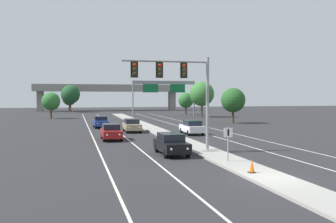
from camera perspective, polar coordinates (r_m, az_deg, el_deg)
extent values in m
plane|color=#28282B|center=(20.98, 14.92, -9.70)|extent=(260.00, 260.00, 0.00)
cube|color=#9E9B93|center=(37.58, 1.66, -4.20)|extent=(2.40, 110.00, 0.15)
cube|color=silver|center=(43.54, -6.78, -3.42)|extent=(0.14, 100.00, 0.01)
cube|color=silver|center=(45.61, 5.04, -3.15)|extent=(0.14, 100.00, 0.01)
cube|color=silver|center=(43.27, -11.13, -3.48)|extent=(0.14, 100.00, 0.01)
cube|color=silver|center=(46.77, 8.88, -3.03)|extent=(0.14, 100.00, 0.01)
cylinder|color=gray|center=(30.19, 5.83, 1.18)|extent=(0.24, 0.24, 7.20)
cylinder|color=gray|center=(29.36, -0.34, 7.41)|extent=(6.67, 0.16, 0.16)
cube|color=black|center=(29.71, 2.34, 6.10)|extent=(0.56, 0.06, 1.20)
cube|color=#38330F|center=(29.67, 2.36, 6.10)|extent=(0.32, 0.32, 1.00)
sphere|color=red|center=(29.53, 2.45, 6.74)|extent=(0.22, 0.22, 0.22)
sphere|color=#282828|center=(29.51, 2.45, 6.12)|extent=(0.22, 0.22, 0.22)
sphere|color=#282828|center=(29.49, 2.45, 5.50)|extent=(0.22, 0.22, 0.22)
cube|color=black|center=(29.24, -1.27, 6.16)|extent=(0.56, 0.06, 1.20)
cube|color=#38330F|center=(29.20, -1.25, 6.16)|extent=(0.32, 0.32, 1.00)
sphere|color=red|center=(29.06, -1.18, 6.81)|extent=(0.22, 0.22, 0.22)
sphere|color=#282828|center=(29.04, -1.18, 6.18)|extent=(0.22, 0.22, 0.22)
sphere|color=#282828|center=(29.02, -1.18, 5.55)|extent=(0.22, 0.22, 0.22)
cube|color=black|center=(28.89, -4.98, 6.19)|extent=(0.56, 0.06, 1.20)
cube|color=#38330F|center=(28.86, -4.97, 6.20)|extent=(0.32, 0.32, 1.00)
sphere|color=red|center=(28.71, -4.92, 6.86)|extent=(0.22, 0.22, 0.22)
sphere|color=#282828|center=(28.69, -4.92, 6.22)|extent=(0.22, 0.22, 0.22)
sphere|color=#282828|center=(28.67, -4.92, 5.59)|extent=(0.22, 0.22, 0.22)
cylinder|color=gray|center=(25.15, 8.83, -4.77)|extent=(0.08, 0.08, 2.20)
cube|color=white|center=(25.05, 8.86, -3.07)|extent=(0.60, 0.03, 0.60)
cube|color=black|center=(25.03, 8.88, -3.08)|extent=(0.12, 0.01, 0.44)
cube|color=black|center=(28.56, 0.51, -5.07)|extent=(1.82, 4.41, 0.70)
cube|color=black|center=(28.70, 0.40, -3.77)|extent=(1.60, 2.38, 0.56)
sphere|color=#EAE5C6|center=(26.63, 2.89, -5.50)|extent=(0.18, 0.18, 0.18)
sphere|color=#EAE5C6|center=(26.32, 0.48, -5.59)|extent=(0.18, 0.18, 0.18)
cylinder|color=black|center=(27.39, 2.93, -6.13)|extent=(0.22, 0.64, 0.64)
cylinder|color=black|center=(26.98, -0.34, -6.26)|extent=(0.22, 0.64, 0.64)
cylinder|color=black|center=(30.25, 1.27, -5.32)|extent=(0.22, 0.64, 0.64)
cylinder|color=black|center=(29.87, -1.70, -5.42)|extent=(0.22, 0.64, 0.64)
cube|color=maroon|center=(38.50, -8.36, -3.18)|extent=(1.81, 4.40, 0.70)
cube|color=black|center=(38.66, -8.40, -2.22)|extent=(1.59, 2.38, 0.56)
sphere|color=#EAE5C6|center=(36.39, -7.15, -3.41)|extent=(0.18, 0.18, 0.18)
sphere|color=#EAE5C6|center=(36.29, -8.96, -3.44)|extent=(0.18, 0.18, 0.18)
cylinder|color=black|center=(37.13, -6.92, -3.92)|extent=(0.22, 0.64, 0.64)
cylinder|color=black|center=(36.99, -9.38, -3.96)|extent=(0.22, 0.64, 0.64)
cylinder|color=black|center=(40.10, -7.41, -3.46)|extent=(0.22, 0.64, 0.64)
cylinder|color=black|center=(39.96, -9.70, -3.49)|extent=(0.22, 0.64, 0.64)
cube|color=tan|center=(46.63, -5.34, -2.21)|extent=(1.84, 4.42, 0.70)
cube|color=black|center=(46.80, -5.38, -1.42)|extent=(1.61, 2.39, 0.56)
sphere|color=#EAE5C6|center=(44.56, -4.22, -2.35)|extent=(0.18, 0.18, 0.18)
sphere|color=#EAE5C6|center=(44.39, -5.69, -2.37)|extent=(0.18, 0.18, 0.18)
cylinder|color=black|center=(45.30, -4.08, -2.78)|extent=(0.23, 0.64, 0.64)
cylinder|color=black|center=(45.07, -6.09, -2.82)|extent=(0.23, 0.64, 0.64)
cylinder|color=black|center=(48.25, -4.63, -2.47)|extent=(0.23, 0.64, 0.64)
cylinder|color=black|center=(48.04, -6.52, -2.50)|extent=(0.23, 0.64, 0.64)
cube|color=navy|center=(53.37, -9.89, -1.66)|extent=(1.89, 4.44, 0.70)
cube|color=black|center=(53.55, -9.91, -0.97)|extent=(1.63, 2.41, 0.56)
sphere|color=#EAE5C6|center=(51.26, -9.04, -1.76)|extent=(0.18, 0.18, 0.18)
sphere|color=#EAE5C6|center=(51.16, -10.32, -1.78)|extent=(0.18, 0.18, 0.18)
cylinder|color=black|center=(51.99, -8.86, -2.15)|extent=(0.23, 0.64, 0.64)
cylinder|color=black|center=(51.85, -10.62, -2.17)|extent=(0.23, 0.64, 0.64)
cylinder|color=black|center=(54.96, -9.19, -1.91)|extent=(0.23, 0.64, 0.64)
cylinder|color=black|center=(54.83, -10.85, -1.93)|extent=(0.23, 0.64, 0.64)
cube|color=silver|center=(43.78, 3.51, -2.50)|extent=(1.82, 4.41, 0.70)
cube|color=black|center=(43.52, 3.60, -1.70)|extent=(1.60, 2.38, 0.56)
sphere|color=#EAE5C6|center=(45.70, 2.03, -2.23)|extent=(0.18, 0.18, 0.18)
sphere|color=#EAE5C6|center=(46.02, 3.41, -2.20)|extent=(0.18, 0.18, 0.18)
cylinder|color=black|center=(45.02, 1.98, -2.81)|extent=(0.22, 0.64, 0.64)
cylinder|color=black|center=(45.47, 3.93, -2.76)|extent=(0.22, 0.64, 0.64)
cylinder|color=black|center=(42.15, 3.06, -3.16)|extent=(0.22, 0.64, 0.64)
cylinder|color=black|center=(42.62, 5.12, -3.11)|extent=(0.22, 0.64, 0.64)
cube|color=black|center=(21.84, 12.24, -8.75)|extent=(0.36, 0.36, 0.04)
cone|color=orange|center=(21.77, 12.25, -7.79)|extent=(0.28, 0.28, 0.70)
cylinder|color=gray|center=(78.82, -5.21, 1.88)|extent=(0.28, 0.28, 7.50)
cylinder|color=gray|center=(81.74, 3.85, 1.90)|extent=(0.28, 0.28, 7.50)
cube|color=gray|center=(80.08, -0.60, 4.29)|extent=(13.00, 0.36, 0.70)
cube|color=#0F6033|center=(79.25, -2.59, 3.44)|extent=(3.20, 0.08, 1.70)
cube|color=#0F6033|center=(80.55, 1.42, 3.42)|extent=(3.20, 0.08, 1.70)
cube|color=gray|center=(115.14, -8.74, 3.21)|extent=(42.40, 6.40, 1.10)
cube|color=gray|center=(112.18, -8.61, 3.75)|extent=(42.40, 0.36, 0.90)
cube|color=gray|center=(115.10, -18.30, 1.44)|extent=(1.80, 2.40, 5.65)
cube|color=gray|center=(118.34, 0.58, 1.58)|extent=(1.80, 2.40, 5.65)
cylinder|color=#4C3823|center=(79.41, 5.00, 0.16)|extent=(0.36, 0.36, 2.74)
sphere|color=#387533|center=(79.36, 5.01, 2.60)|extent=(5.02, 5.02, 5.02)
cylinder|color=#4C3823|center=(62.21, 9.55, -0.74)|extent=(0.36, 0.36, 2.12)
sphere|color=#235623|center=(62.13, 9.57, 1.66)|extent=(3.87, 3.87, 3.87)
cylinder|color=#4C3823|center=(77.13, -16.84, -0.30)|extent=(0.36, 0.36, 1.90)
sphere|color=#2D6B2D|center=(77.07, -16.86, 1.44)|extent=(3.48, 3.48, 3.48)
cylinder|color=#4C3823|center=(106.24, -14.16, 0.64)|extent=(0.36, 0.36, 2.74)
sphere|color=#1E4C28|center=(106.20, -14.18, 2.46)|extent=(5.00, 5.00, 5.00)
cylinder|color=#4C3823|center=(112.02, -14.32, 0.55)|extent=(0.36, 0.36, 2.06)
sphere|color=#387533|center=(111.98, -14.34, 1.85)|extent=(3.76, 3.76, 3.76)
cylinder|color=#4C3823|center=(89.07, 2.65, 0.14)|extent=(0.36, 0.36, 1.93)
sphere|color=#2D6B2D|center=(89.02, 2.65, 1.67)|extent=(3.52, 3.52, 3.52)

